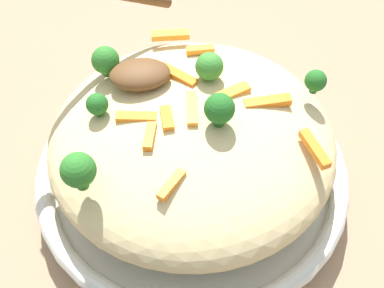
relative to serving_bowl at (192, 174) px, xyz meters
name	(u,v)px	position (x,y,z in m)	size (l,w,h in m)	color
ground_plane	(192,186)	(0.00, 0.00, -0.02)	(2.40, 2.40, 0.00)	#9E7F60
serving_bowl	(192,174)	(0.00, 0.00, 0.00)	(0.31, 0.31, 0.04)	silver
pasta_mound	(192,140)	(0.00, 0.00, 0.06)	(0.27, 0.26, 0.08)	#DBC689
carrot_piece_0	(171,185)	(0.03, 0.07, 0.09)	(0.03, 0.01, 0.01)	orange
carrot_piece_1	(150,136)	(0.04, 0.02, 0.10)	(0.03, 0.01, 0.01)	orange
carrot_piece_2	(170,35)	(0.01, -0.11, 0.09)	(0.04, 0.01, 0.01)	orange
carrot_piece_3	(167,118)	(0.02, 0.01, 0.10)	(0.03, 0.01, 0.01)	orange
carrot_piece_4	(233,93)	(-0.04, -0.02, 0.09)	(0.03, 0.01, 0.01)	orange
carrot_piece_5	(190,108)	(0.00, 0.00, 0.10)	(0.04, 0.01, 0.01)	orange
carrot_piece_6	(178,76)	(0.01, -0.05, 0.09)	(0.04, 0.01, 0.01)	orange
carrot_piece_7	(136,114)	(0.05, 0.00, 0.09)	(0.04, 0.01, 0.01)	orange
carrot_piece_8	(153,80)	(0.03, -0.05, 0.09)	(0.03, 0.01, 0.01)	orange
carrot_piece_9	(200,50)	(-0.02, -0.08, 0.09)	(0.03, 0.01, 0.01)	orange
carrot_piece_10	(267,102)	(-0.07, -0.01, 0.09)	(0.04, 0.01, 0.01)	orange
carrot_piece_11	(315,149)	(-0.10, 0.05, 0.09)	(0.04, 0.01, 0.01)	orange
broccoli_floret_0	(209,67)	(-0.02, -0.04, 0.11)	(0.03, 0.03, 0.03)	#377928
broccoli_floret_1	(78,171)	(0.09, 0.06, 0.11)	(0.03, 0.03, 0.04)	#296820
broccoli_floret_2	(97,104)	(0.08, -0.01, 0.10)	(0.02, 0.02, 0.02)	#205B1C
broccoli_floret_3	(316,81)	(-0.11, -0.02, 0.10)	(0.02, 0.02, 0.02)	#205B1C
broccoli_floret_4	(106,61)	(0.07, -0.06, 0.11)	(0.03, 0.03, 0.03)	#296820
broccoli_floret_5	(219,109)	(-0.02, 0.02, 0.11)	(0.03, 0.03, 0.03)	#205B1C
serving_spoon	(121,40)	(0.06, -0.07, 0.12)	(0.15, 0.13, 0.10)	brown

